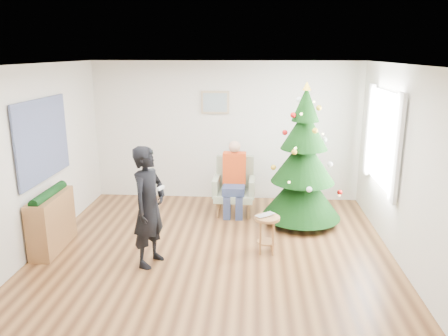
# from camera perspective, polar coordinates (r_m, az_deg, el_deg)

# --- Properties ---
(floor) EXTENTS (5.00, 5.00, 0.00)m
(floor) POSITION_cam_1_polar(r_m,az_deg,el_deg) (6.25, -1.34, -11.21)
(floor) COLOR brown
(floor) RESTS_ON ground
(ceiling) EXTENTS (5.00, 5.00, 0.00)m
(ceiling) POSITION_cam_1_polar(r_m,az_deg,el_deg) (5.61, -1.50, 13.35)
(ceiling) COLOR white
(ceiling) RESTS_ON wall_back
(wall_back) EXTENTS (5.00, 0.00, 5.00)m
(wall_back) POSITION_cam_1_polar(r_m,az_deg,el_deg) (8.23, 0.27, 4.78)
(wall_back) COLOR silver
(wall_back) RESTS_ON floor
(wall_front) EXTENTS (5.00, 0.00, 5.00)m
(wall_front) POSITION_cam_1_polar(r_m,az_deg,el_deg) (3.45, -5.49, -10.09)
(wall_front) COLOR silver
(wall_front) RESTS_ON floor
(wall_left) EXTENTS (0.00, 5.00, 5.00)m
(wall_left) POSITION_cam_1_polar(r_m,az_deg,el_deg) (6.53, -23.83, 0.77)
(wall_left) COLOR silver
(wall_left) RESTS_ON floor
(wall_right) EXTENTS (0.00, 5.00, 5.00)m
(wall_right) POSITION_cam_1_polar(r_m,az_deg,el_deg) (6.09, 22.70, -0.06)
(wall_right) COLOR silver
(wall_right) RESTS_ON floor
(window_panel) EXTENTS (0.04, 1.30, 1.40)m
(window_panel) POSITION_cam_1_polar(r_m,az_deg,el_deg) (6.97, 20.12, 3.66)
(window_panel) COLOR white
(window_panel) RESTS_ON wall_right
(curtains) EXTENTS (0.05, 1.75, 1.50)m
(curtains) POSITION_cam_1_polar(r_m,az_deg,el_deg) (6.96, 19.88, 3.67)
(curtains) COLOR white
(curtains) RESTS_ON wall_right
(christmas_tree) EXTENTS (1.28, 1.28, 2.32)m
(christmas_tree) POSITION_cam_1_polar(r_m,az_deg,el_deg) (7.12, 10.31, 0.80)
(christmas_tree) COLOR #3F2816
(christmas_tree) RESTS_ON floor
(stool) EXTENTS (0.36, 0.36, 0.54)m
(stool) POSITION_cam_1_polar(r_m,az_deg,el_deg) (6.23, 5.61, -8.61)
(stool) COLOR brown
(stool) RESTS_ON floor
(laptop) EXTENTS (0.35, 0.34, 0.02)m
(laptop) POSITION_cam_1_polar(r_m,az_deg,el_deg) (6.12, 5.67, -6.26)
(laptop) COLOR silver
(laptop) RESTS_ON stool
(armchair) EXTENTS (0.72, 0.66, 0.98)m
(armchair) POSITION_cam_1_polar(r_m,az_deg,el_deg) (7.66, 1.33, -3.29)
(armchair) COLOR gray
(armchair) RESTS_ON floor
(seated_person) EXTENTS (0.40, 0.57, 1.28)m
(seated_person) POSITION_cam_1_polar(r_m,az_deg,el_deg) (7.53, 1.32, -1.28)
(seated_person) COLOR navy
(seated_person) RESTS_ON armchair
(standing_man) EXTENTS (0.56, 0.68, 1.61)m
(standing_man) POSITION_cam_1_polar(r_m,az_deg,el_deg) (5.79, -9.77, -4.99)
(standing_man) COLOR black
(standing_man) RESTS_ON floor
(game_controller) EXTENTS (0.08, 0.13, 0.04)m
(game_controller) POSITION_cam_1_polar(r_m,az_deg,el_deg) (5.63, -8.27, -2.60)
(game_controller) COLOR white
(game_controller) RESTS_ON standing_man
(console) EXTENTS (0.33, 1.01, 0.80)m
(console) POSITION_cam_1_polar(r_m,az_deg,el_deg) (6.75, -21.58, -6.59)
(console) COLOR brown
(console) RESTS_ON floor
(garland) EXTENTS (0.14, 0.90, 0.14)m
(garland) POSITION_cam_1_polar(r_m,az_deg,el_deg) (6.61, -21.92, -3.20)
(garland) COLOR black
(garland) RESTS_ON console
(tapestry) EXTENTS (0.03, 1.50, 1.15)m
(tapestry) POSITION_cam_1_polar(r_m,az_deg,el_deg) (6.72, -22.58, 3.46)
(tapestry) COLOR black
(tapestry) RESTS_ON wall_left
(framed_picture) EXTENTS (0.52, 0.05, 0.42)m
(framed_picture) POSITION_cam_1_polar(r_m,az_deg,el_deg) (8.13, -1.17, 8.57)
(framed_picture) COLOR tan
(framed_picture) RESTS_ON wall_back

